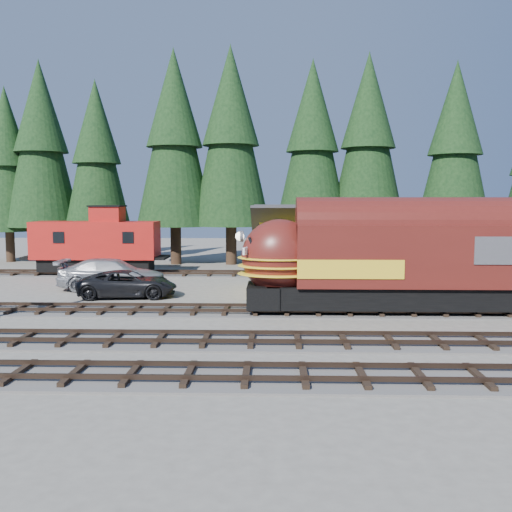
{
  "coord_description": "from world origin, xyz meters",
  "views": [
    {
      "loc": [
        -5.19,
        -23.81,
        5.54
      ],
      "look_at": [
        -6.0,
        4.0,
        2.83
      ],
      "focal_mm": 40.0,
      "sensor_mm": 36.0,
      "label": 1
    }
  ],
  "objects_px": {
    "locomotive": "(394,263)",
    "caboose": "(97,243)",
    "pickup_truck_a": "(128,284)",
    "pickup_truck_b": "(113,274)",
    "depot": "(359,244)"
  },
  "relations": [
    {
      "from": "depot",
      "to": "locomotive",
      "type": "relative_size",
      "value": 0.81
    },
    {
      "from": "depot",
      "to": "pickup_truck_b",
      "type": "distance_m",
      "value": 15.27
    },
    {
      "from": "locomotive",
      "to": "pickup_truck_a",
      "type": "relative_size",
      "value": 2.83
    },
    {
      "from": "caboose",
      "to": "pickup_truck_b",
      "type": "relative_size",
      "value": 1.37
    },
    {
      "from": "pickup_truck_b",
      "to": "depot",
      "type": "bearing_deg",
      "value": -95.63
    },
    {
      "from": "pickup_truck_a",
      "to": "pickup_truck_b",
      "type": "relative_size",
      "value": 0.84
    },
    {
      "from": "caboose",
      "to": "pickup_truck_b",
      "type": "height_order",
      "value": "caboose"
    },
    {
      "from": "pickup_truck_a",
      "to": "caboose",
      "type": "bearing_deg",
      "value": 20.56
    },
    {
      "from": "pickup_truck_b",
      "to": "caboose",
      "type": "bearing_deg",
      "value": 20.75
    },
    {
      "from": "locomotive",
      "to": "caboose",
      "type": "relative_size",
      "value": 1.73
    },
    {
      "from": "pickup_truck_b",
      "to": "locomotive",
      "type": "bearing_deg",
      "value": -117.48
    },
    {
      "from": "locomotive",
      "to": "caboose",
      "type": "distance_m",
      "value": 23.6
    },
    {
      "from": "locomotive",
      "to": "pickup_truck_b",
      "type": "height_order",
      "value": "locomotive"
    },
    {
      "from": "caboose",
      "to": "locomotive",
      "type": "bearing_deg",
      "value": -36.39
    },
    {
      "from": "pickup_truck_a",
      "to": "pickup_truck_b",
      "type": "bearing_deg",
      "value": 25.1
    }
  ]
}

